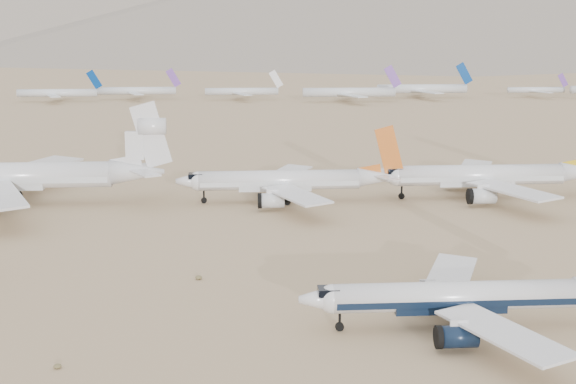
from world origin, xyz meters
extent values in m
plane|color=#977E57|center=(0.00, 0.00, 0.00)|extent=(7000.00, 7000.00, 0.00)
cylinder|color=silver|center=(0.76, -6.53, 4.00)|extent=(29.39, 3.47, 3.47)
cube|color=black|center=(0.76, -6.53, 3.56)|extent=(28.80, 3.53, 0.78)
sphere|color=silver|center=(-13.94, -6.53, 4.00)|extent=(3.47, 3.47, 3.47)
cube|color=black|center=(-14.46, -6.53, 4.95)|extent=(2.43, 2.26, 0.87)
cube|color=silver|center=(3.03, -16.84, 3.39)|extent=(11.35, 17.89, 0.54)
cylinder|color=black|center=(-0.87, -13.76, 1.82)|extent=(4.08, 2.50, 2.50)
cube|color=silver|center=(3.03, 3.78, 3.39)|extent=(11.35, 17.89, 0.54)
cylinder|color=black|center=(-0.87, 0.69, 1.82)|extent=(4.08, 2.50, 2.50)
cylinder|color=black|center=(-13.07, -6.53, 0.52)|extent=(1.04, 0.43, 1.04)
cylinder|color=black|center=(1.98, -8.96, 0.73)|extent=(1.46, 0.87, 1.46)
cylinder|color=black|center=(1.98, -4.10, 0.73)|extent=(1.46, 0.87, 1.46)
cylinder|color=silver|center=(26.16, 65.68, 4.89)|extent=(35.01, 4.26, 4.26)
cube|color=silver|center=(26.16, 65.68, 4.36)|extent=(34.31, 4.32, 0.96)
sphere|color=silver|center=(8.65, 65.68, 4.89)|extent=(4.26, 4.26, 4.26)
cube|color=black|center=(8.01, 65.68, 6.06)|extent=(2.98, 2.77, 1.06)
cube|color=silver|center=(28.86, 53.34, 4.15)|extent=(13.52, 21.31, 0.66)
cylinder|color=silver|center=(24.21, 57.02, 2.23)|extent=(4.86, 3.06, 3.06)
cube|color=silver|center=(28.86, 78.02, 4.15)|extent=(13.52, 21.31, 0.66)
cylinder|color=silver|center=(24.21, 74.34, 2.23)|extent=(4.86, 3.06, 3.06)
cylinder|color=black|center=(9.71, 65.68, 0.64)|extent=(1.28, 0.53, 1.28)
cylinder|color=black|center=(27.61, 62.70, 0.89)|extent=(1.79, 1.06, 1.79)
cylinder|color=black|center=(27.61, 68.66, 0.89)|extent=(1.79, 1.06, 1.79)
cylinder|color=silver|center=(-15.85, 64.63, 4.59)|extent=(32.67, 3.99, 3.99)
cube|color=silver|center=(-15.85, 64.63, 4.09)|extent=(32.01, 4.05, 0.90)
sphere|color=silver|center=(-32.18, 64.63, 4.59)|extent=(3.99, 3.99, 3.99)
cube|color=black|center=(-32.78, 64.63, 5.69)|extent=(2.79, 2.60, 1.00)
cone|color=silver|center=(4.34, 64.63, 4.89)|extent=(8.17, 3.99, 3.99)
cube|color=silver|center=(-13.32, 53.10, 3.89)|extent=(12.62, 19.88, 0.62)
cube|color=silver|center=(5.93, 60.85, 5.39)|extent=(5.19, 6.78, 0.24)
cylinder|color=silver|center=(-17.66, 56.53, 2.09)|extent=(4.54, 2.87, 2.87)
cube|color=silver|center=(-13.32, 76.15, 3.89)|extent=(12.62, 19.88, 0.62)
cube|color=silver|center=(5.93, 68.40, 5.39)|extent=(5.19, 6.78, 0.24)
cylinder|color=silver|center=(-17.66, 72.72, 2.09)|extent=(4.54, 2.87, 2.87)
cube|color=#C65C1B|center=(6.61, 64.63, 10.55)|extent=(6.19, 0.32, 10.20)
cylinder|color=black|center=(-31.18, 64.63, 0.60)|extent=(1.20, 0.50, 1.20)
cylinder|color=black|center=(-14.49, 61.83, 0.84)|extent=(1.68, 1.00, 1.68)
cylinder|color=black|center=(-14.49, 67.42, 0.84)|extent=(1.68, 1.00, 1.68)
cylinder|color=silver|center=(-71.54, 65.92, 6.01)|extent=(43.67, 5.23, 5.23)
cube|color=silver|center=(-71.54, 65.92, 5.36)|extent=(42.79, 5.31, 1.18)
cone|color=silver|center=(-44.55, 65.92, 6.40)|extent=(10.92, 5.23, 5.23)
cube|color=silver|center=(-42.43, 60.89, 7.06)|extent=(6.93, 9.06, 0.31)
cube|color=silver|center=(-68.16, 81.27, 5.10)|extent=(16.86, 26.58, 0.81)
cube|color=silver|center=(-42.43, 70.95, 7.06)|extent=(6.93, 9.06, 0.31)
cylinder|color=silver|center=(-73.96, 76.69, 2.74)|extent=(6.06, 3.76, 3.76)
cube|color=silver|center=(-41.52, 65.92, 13.95)|extent=(8.28, 0.42, 13.64)
cylinder|color=silver|center=(-41.21, 65.92, 15.63)|extent=(5.46, 3.39, 3.39)
cylinder|color=black|center=(-69.72, 62.26, 1.10)|extent=(2.20, 1.31, 2.20)
cylinder|color=black|center=(-69.72, 69.58, 1.10)|extent=(2.20, 1.31, 2.20)
cylinder|color=silver|center=(-107.38, 293.18, 4.24)|extent=(37.25, 3.68, 3.68)
cube|color=navy|center=(-89.85, 293.18, 10.46)|extent=(7.42, 0.37, 9.34)
cube|color=silver|center=(-107.38, 283.54, 3.69)|extent=(9.81, 17.15, 0.37)
cube|color=silver|center=(-107.38, 302.83, 3.69)|extent=(9.81, 17.15, 0.37)
cylinder|color=silver|center=(-70.94, 303.12, 4.26)|extent=(37.65, 3.72, 3.72)
cube|color=#663999|center=(-53.22, 303.12, 10.55)|extent=(7.50, 0.37, 9.44)
cube|color=silver|center=(-70.94, 293.37, 3.70)|extent=(9.92, 17.33, 0.37)
cube|color=silver|center=(-70.94, 312.86, 3.70)|extent=(9.92, 17.33, 0.37)
cylinder|color=silver|center=(-19.95, 296.82, 4.16)|extent=(35.57, 3.52, 3.52)
cube|color=silver|center=(-3.21, 296.82, 10.10)|extent=(7.08, 0.35, 8.92)
cube|color=silver|center=(-19.95, 287.61, 3.63)|extent=(9.37, 16.38, 0.35)
cube|color=silver|center=(-19.95, 306.03, 3.63)|extent=(9.37, 16.38, 0.35)
cylinder|color=silver|center=(30.71, 282.93, 4.57)|extent=(43.98, 4.35, 4.35)
cube|color=#663999|center=(51.40, 282.93, 11.92)|extent=(8.76, 0.43, 11.03)
cube|color=silver|center=(30.71, 271.54, 3.92)|extent=(11.59, 20.24, 0.43)
cube|color=silver|center=(30.71, 294.31, 3.92)|extent=(11.59, 20.24, 0.43)
cylinder|color=silver|center=(70.08, 301.07, 4.62)|extent=(44.99, 4.45, 4.45)
cube|color=navy|center=(91.25, 301.07, 12.14)|extent=(8.96, 0.44, 11.28)
cube|color=silver|center=(70.08, 289.43, 3.96)|extent=(11.85, 20.71, 0.44)
cube|color=silver|center=(70.08, 312.71, 3.96)|extent=(11.85, 20.71, 0.44)
cylinder|color=silver|center=(128.06, 299.80, 3.83)|extent=(28.98, 2.86, 2.86)
cube|color=#663999|center=(141.70, 299.80, 8.67)|extent=(5.77, 0.29, 7.27)
cube|color=silver|center=(128.06, 292.30, 3.40)|extent=(7.64, 13.34, 0.29)
cube|color=silver|center=(128.06, 307.30, 3.40)|extent=(7.64, 13.34, 0.29)
cone|color=slate|center=(150.00, 1100.00, 70.00)|extent=(1260.00, 1260.00, 140.00)
ellipsoid|color=brown|center=(-44.10, -14.90, 0.25)|extent=(0.84, 0.84, 0.46)
ellipsoid|color=brown|center=(-30.40, 14.40, 0.29)|extent=(0.98, 0.98, 0.54)
camera|label=1|loc=(-25.55, -95.14, 35.28)|focal=50.00mm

